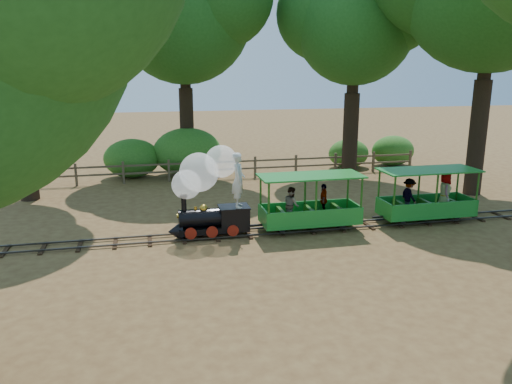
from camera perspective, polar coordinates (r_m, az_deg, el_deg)
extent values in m
plane|color=olive|center=(15.80, 2.66, -4.59)|extent=(90.00, 90.00, 0.00)
cube|color=#3F3D3A|center=(15.51, 2.95, -4.67)|extent=(22.00, 0.05, 0.05)
cube|color=#3F3D3A|center=(16.05, 2.38, -4.00)|extent=(22.00, 0.05, 0.05)
cube|color=#382314|center=(15.80, 2.66, -4.50)|extent=(0.12, 1.00, 0.05)
cube|color=#382314|center=(15.32, -15.79, -5.64)|extent=(0.12, 1.00, 0.05)
cube|color=#382314|center=(17.73, 18.48, -3.15)|extent=(0.12, 1.00, 0.05)
cube|color=black|center=(15.32, -4.86, -4.15)|extent=(2.14, 0.68, 0.18)
cylinder|color=black|center=(15.18, -6.17, -2.93)|extent=(1.36, 0.55, 0.55)
cylinder|color=black|center=(15.00, -8.25, -1.27)|extent=(0.16, 0.16, 0.43)
sphere|color=gold|center=(15.10, -6.01, -1.86)|extent=(0.25, 0.25, 0.25)
cylinder|color=gold|center=(15.07, -6.93, -1.84)|extent=(0.10, 0.10, 0.10)
cube|color=black|center=(15.31, -2.54, -2.73)|extent=(0.88, 0.68, 0.54)
cube|color=black|center=(15.23, -2.55, -1.70)|extent=(0.93, 0.74, 0.04)
cone|color=black|center=(15.23, -9.23, -4.48)|extent=(0.44, 0.62, 0.62)
cylinder|color=gold|center=(15.09, -8.86, -2.73)|extent=(0.10, 0.14, 0.14)
cylinder|color=maroon|center=(14.92, -7.47, -4.73)|extent=(0.35, 0.06, 0.35)
cylinder|color=maroon|center=(15.58, -7.71, -3.91)|extent=(0.35, 0.06, 0.35)
cylinder|color=maroon|center=(14.98, -5.05, -4.58)|extent=(0.35, 0.06, 0.35)
cylinder|color=maroon|center=(15.64, -5.39, -3.77)|extent=(0.35, 0.06, 0.35)
cylinder|color=maroon|center=(15.07, -2.65, -4.43)|extent=(0.35, 0.06, 0.35)
cylinder|color=maroon|center=(15.73, -3.10, -3.63)|extent=(0.35, 0.06, 0.35)
sphere|color=white|center=(14.91, -7.97, 0.86)|extent=(0.88, 0.88, 0.88)
sphere|color=white|center=(14.92, -6.54, 2.25)|extent=(1.17, 1.17, 1.17)
sphere|color=white|center=(15.00, -3.99, 3.51)|extent=(0.97, 0.97, 0.97)
imported|color=silver|center=(14.92, -2.04, 1.37)|extent=(0.49, 0.67, 1.67)
cube|color=#1D8529|center=(15.99, 6.16, -3.29)|extent=(3.12, 1.19, 0.09)
cube|color=#215D15|center=(16.03, 6.15, -3.67)|extent=(2.80, 0.46, 0.13)
cube|color=#1D8529|center=(15.41, 6.85, -2.92)|extent=(3.12, 0.05, 0.46)
cube|color=#1D8529|center=(16.42, 5.56, -1.81)|extent=(3.12, 0.05, 0.46)
cube|color=#1D8529|center=(15.62, 6.30, 1.85)|extent=(3.25, 1.33, 0.05)
cylinder|color=#215D15|center=(14.88, 1.47, -1.60)|extent=(0.06, 0.06, 1.47)
cylinder|color=#215D15|center=(15.90, 0.52, -0.57)|extent=(0.06, 0.06, 1.47)
cylinder|color=#215D15|center=(15.84, 11.95, -0.93)|extent=(0.06, 0.06, 1.47)
cylinder|color=#215D15|center=(16.80, 10.44, 0.00)|extent=(0.06, 0.06, 1.47)
cube|color=#215D15|center=(15.66, 2.93, -2.73)|extent=(0.11, 1.01, 0.37)
cube|color=#215D15|center=(15.93, 6.18, -2.51)|extent=(0.11, 1.01, 0.37)
cube|color=#215D15|center=(16.24, 9.31, -2.28)|extent=(0.11, 1.01, 0.37)
cylinder|color=black|center=(15.45, 3.00, -4.15)|extent=(0.26, 0.05, 0.26)
cylinder|color=black|center=(16.02, 2.41, -3.47)|extent=(0.26, 0.05, 0.26)
cylinder|color=black|center=(16.08, 9.88, -3.60)|extent=(0.26, 0.05, 0.26)
cylinder|color=black|center=(16.63, 9.07, -2.97)|extent=(0.26, 0.05, 0.26)
imported|color=gray|center=(15.50, 4.07, -1.46)|extent=(0.49, 0.60, 1.13)
imported|color=gray|center=(16.30, 7.72, -0.88)|extent=(0.47, 0.68, 1.07)
cube|color=#1D8529|center=(17.70, 18.80, -2.27)|extent=(3.12, 1.19, 0.09)
cube|color=#215D15|center=(17.73, 18.77, -2.61)|extent=(2.80, 0.46, 0.13)
cube|color=#1D8529|center=(17.17, 19.83, -1.89)|extent=(3.12, 0.05, 0.46)
cube|color=#1D8529|center=(18.09, 17.96, -0.95)|extent=(3.12, 0.05, 0.46)
cube|color=#1D8529|center=(17.36, 19.18, 2.38)|extent=(3.25, 1.33, 0.05)
cylinder|color=#215D15|center=(16.33, 15.51, -0.69)|extent=(0.06, 0.06, 1.47)
cylinder|color=#215D15|center=(17.26, 13.85, 0.20)|extent=(0.06, 0.06, 1.47)
cylinder|color=#215D15|center=(17.90, 23.94, -0.13)|extent=(0.06, 0.06, 1.47)
cylinder|color=#215D15|center=(18.76, 22.01, 0.67)|extent=(0.06, 0.06, 1.47)
cube|color=#215D15|center=(17.18, 16.19, -1.76)|extent=(0.11, 1.01, 0.37)
cube|color=#215D15|center=(17.64, 18.86, -1.56)|extent=(0.11, 1.01, 0.37)
cube|color=#215D15|center=(18.14, 21.38, -1.35)|extent=(0.11, 1.01, 0.37)
cylinder|color=black|center=(16.97, 16.43, -3.04)|extent=(0.26, 0.05, 0.26)
cylinder|color=black|center=(17.49, 15.46, -2.46)|extent=(0.26, 0.05, 0.26)
cylinder|color=black|center=(18.00, 22.01, -2.52)|extent=(0.26, 0.05, 0.26)
cylinder|color=black|center=(18.50, 20.93, -2.00)|extent=(0.26, 0.05, 0.26)
imported|color=gray|center=(17.33, 17.08, -0.36)|extent=(0.46, 0.76, 1.14)
imported|color=gray|center=(17.79, 20.77, 0.01)|extent=(0.65, 0.76, 1.32)
cylinder|color=#2D2116|center=(21.13, -24.93, 4.84)|extent=(0.70, 0.70, 4.27)
cylinder|color=#2D2116|center=(20.93, -25.90, 13.93)|extent=(0.52, 0.53, 2.44)
cylinder|color=#2D2116|center=(24.20, -7.88, 6.83)|extent=(0.66, 0.66, 4.10)
cylinder|color=#2D2116|center=(24.01, -8.15, 14.47)|extent=(0.50, 0.50, 2.34)
sphere|color=#1E541A|center=(24.12, -8.33, 19.49)|extent=(6.27, 6.27, 6.27)
sphere|color=#1E541A|center=(25.21, -12.01, 20.53)|extent=(5.01, 5.01, 5.01)
cylinder|color=#2D2116|center=(24.10, 10.73, 6.42)|extent=(0.72, 0.72, 3.88)
cylinder|color=#2D2116|center=(23.89, 11.08, 13.68)|extent=(0.54, 0.54, 2.22)
sphere|color=#1E541A|center=(23.96, 11.30, 18.25)|extent=(5.37, 5.37, 5.37)
sphere|color=#1E541A|center=(23.87, 15.34, 19.67)|extent=(4.03, 4.03, 4.03)
sphere|color=#1E541A|center=(24.44, 7.68, 19.57)|extent=(4.30, 4.30, 4.30)
cylinder|color=#2D2116|center=(21.91, 23.97, 5.64)|extent=(0.68, 0.68, 4.58)
cylinder|color=#2D2116|center=(21.75, 24.95, 15.04)|extent=(0.51, 0.51, 2.62)
cube|color=brown|center=(23.44, -24.73, 1.58)|extent=(0.10, 0.10, 1.00)
cube|color=brown|center=(23.09, -19.88, 1.87)|extent=(0.10, 0.10, 1.00)
cube|color=brown|center=(22.91, -14.92, 2.15)|extent=(0.10, 0.10, 1.00)
cube|color=brown|center=(22.91, -9.92, 2.41)|extent=(0.10, 0.10, 1.00)
cube|color=brown|center=(23.08, -4.96, 2.66)|extent=(0.10, 0.10, 1.00)
cube|color=brown|center=(23.43, -0.10, 2.88)|extent=(0.10, 0.10, 1.00)
cube|color=brown|center=(23.93, 4.59, 3.08)|extent=(0.10, 0.10, 1.00)
cube|color=brown|center=(24.59, 9.05, 3.24)|extent=(0.10, 0.10, 1.00)
cube|color=brown|center=(25.39, 13.26, 3.38)|extent=(0.10, 0.10, 1.00)
cube|color=brown|center=(26.31, 17.20, 3.50)|extent=(0.10, 0.10, 1.00)
cube|color=brown|center=(23.18, -2.52, 3.50)|extent=(18.00, 0.06, 0.08)
cube|color=brown|center=(23.24, -2.51, 2.66)|extent=(18.00, 0.06, 0.08)
ellipsoid|color=#2D6B1E|center=(24.10, -13.98, 3.76)|extent=(2.62, 2.01, 1.81)
ellipsoid|color=#2D6B1E|center=(24.13, -7.85, 4.60)|extent=(3.26, 2.51, 2.26)
ellipsoid|color=#2D6B1E|center=(26.19, 10.53, 4.36)|extent=(2.11, 1.62, 1.46)
ellipsoid|color=#2D6B1E|center=(27.25, 15.37, 4.58)|extent=(2.27, 1.75, 1.57)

